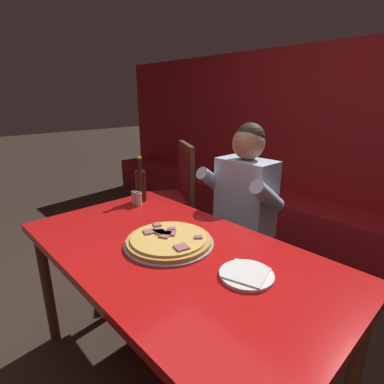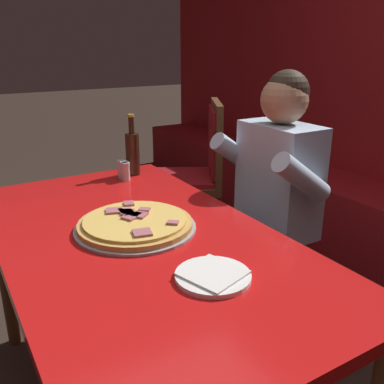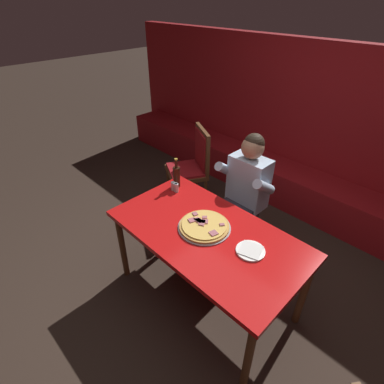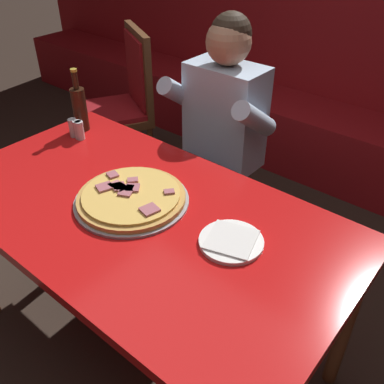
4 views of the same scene
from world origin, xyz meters
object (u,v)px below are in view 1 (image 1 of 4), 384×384
Objects in this scene: main_dining_table at (173,264)px; beer_bottle at (141,184)px; dining_chair_near_left at (174,191)px; pizza at (169,240)px; shaker_black_pepper at (138,199)px; plate_white_paper at (246,275)px; diner_seated_blue_shirt at (237,211)px; shaker_parmesan at (134,198)px; shaker_red_pepper_flakes at (139,200)px.

main_dining_table is 0.73m from beer_bottle.
pizza is at bearing -40.89° from dining_chair_near_left.
plate_white_paper is at bearing -8.33° from shaker_black_pepper.
dining_chair_near_left is at bearing 168.50° from diner_seated_blue_shirt.
beer_bottle is 0.66m from diner_seated_blue_shirt.
main_dining_table is 1.49× the size of dining_chair_near_left.
dining_chair_near_left is at bearing 139.11° from pizza.
main_dining_table is 1.21× the size of diner_seated_blue_shirt.
shaker_black_pepper is 0.08× the size of dining_chair_near_left.
dining_chair_near_left is at bearing 122.58° from shaker_parmesan.
shaker_parmesan is 0.07× the size of diner_seated_blue_shirt.
shaker_parmesan is at bearing 162.18° from pizza.
pizza is 1.43× the size of beer_bottle.
beer_bottle is 0.23× the size of diner_seated_blue_shirt.
diner_seated_blue_shirt is (-0.57, 0.66, -0.08)m from plate_white_paper.
shaker_red_pepper_flakes reaches higher than plate_white_paper.
shaker_black_pepper is 0.66m from diner_seated_blue_shirt.
main_dining_table is 0.63m from shaker_black_pepper.
diner_seated_blue_shirt is (0.44, 0.45, -0.18)m from beer_bottle.
shaker_red_pepper_flakes is 0.05m from shaker_parmesan.
beer_bottle is at bearing 168.38° from plate_white_paper.
beer_bottle is 3.40× the size of shaker_black_pepper.
shaker_black_pepper is (-0.95, 0.14, 0.03)m from plate_white_paper.
dining_chair_near_left is at bearing 149.69° from plate_white_paper.
beer_bottle is 0.10m from shaker_parmesan.
main_dining_table is 0.66m from shaker_parmesan.
pizza is at bearing -17.82° from shaker_parmesan.
plate_white_paper is (0.41, 0.05, -0.01)m from pizza.
dining_chair_near_left is (-1.43, 0.84, -0.18)m from plate_white_paper.
shaker_black_pepper is at bearing -49.07° from beer_bottle.
diner_seated_blue_shirt reaches higher than shaker_black_pepper.
diner_seated_blue_shirt reaches higher than shaker_red_pepper_flakes.
beer_bottle is 0.28× the size of dining_chair_near_left.
pizza is 0.40× the size of dining_chair_near_left.
dining_chair_near_left reaches higher than shaker_black_pepper.
shaker_red_pepper_flakes is at bearing -54.71° from dining_chair_near_left.
dining_chair_near_left is (-0.42, 0.63, -0.28)m from beer_bottle.
shaker_red_pepper_flakes reaches higher than main_dining_table.
shaker_parmesan reaches higher than plate_white_paper.
shaker_red_pepper_flakes reaches higher than pizza.
diner_seated_blue_shirt is (-0.20, 0.73, 0.01)m from main_dining_table.
dining_chair_near_left is (-0.48, 0.70, -0.21)m from shaker_black_pepper.
shaker_black_pepper is (0.06, -0.07, -0.07)m from beer_bottle.
shaker_red_pepper_flakes is 1.00× the size of shaker_parmesan.
shaker_red_pepper_flakes is (0.07, -0.07, -0.07)m from beer_bottle.
shaker_parmesan is (-0.58, 0.18, 0.02)m from pizza.
shaker_parmesan is at bearing 162.13° from main_dining_table.
shaker_parmesan is at bearing -69.53° from beer_bottle.
beer_bottle reaches higher than dining_chair_near_left.
shaker_black_pepper and shaker_parmesan have the same top height.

